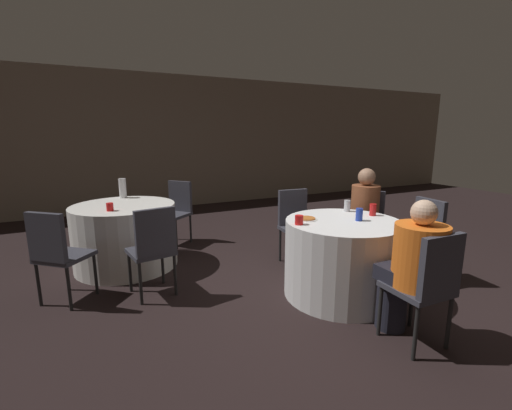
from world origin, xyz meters
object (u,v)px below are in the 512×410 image
chair_near_north (296,219)px  person_floral_shirt (363,219)px  chair_near_east (422,233)px  bottle_far (123,188)px  chair_far_south (153,244)px  table_far (126,236)px  pizza_plate_near (306,219)px  chair_far_southwest (56,249)px  soda_can_silver (347,206)px  chair_near_northeast (366,221)px  soda_can_red (373,210)px  soda_can_blue (359,215)px  chair_near_south (428,280)px  chair_far_northeast (177,206)px  person_orange_shirt (411,267)px  table_near (342,258)px

chair_near_north → person_floral_shirt: bearing=143.5°
chair_near_east → bottle_far: size_ratio=3.57×
chair_far_south → bottle_far: bottle_far is taller
table_far → chair_near_north: (1.91, -0.78, 0.17)m
person_floral_shirt → pizza_plate_near: 1.01m
chair_far_southwest → pizza_plate_near: bearing=21.5°
soda_can_silver → chair_near_northeast: bearing=24.7°
chair_far_south → soda_can_red: 2.21m
pizza_plate_near → soda_can_blue: soda_can_blue is taller
soda_can_silver → soda_can_red: bearing=-68.2°
chair_near_south → bottle_far: (-1.75, 3.20, 0.34)m
chair_far_northeast → person_floral_shirt: bearing=-177.6°
table_far → person_floral_shirt: (2.50, -1.30, 0.22)m
chair_near_north → chair_far_south: (-1.74, -0.21, 0.00)m
chair_far_southwest → person_orange_shirt: 3.05m
chair_near_northeast → chair_far_southwest: bearing=48.5°
table_near → chair_far_northeast: chair_far_northeast is taller
person_floral_shirt → person_orange_shirt: bearing=117.2°
chair_far_southwest → chair_near_north: bearing=40.6°
chair_near_south → person_orange_shirt: (0.01, 0.16, 0.04)m
chair_near_east → chair_far_northeast: 3.22m
chair_far_south → person_floral_shirt: size_ratio=0.76×
chair_far_south → person_floral_shirt: (2.34, -0.31, 0.06)m
pizza_plate_near → soda_can_silver: bearing=9.8°
chair_near_south → chair_far_northeast: size_ratio=1.00×
chair_near_east → chair_near_north: (-0.88, 1.09, 0.00)m
bottle_far → table_near: bearing=-51.4°
chair_near_north → person_orange_shirt: 1.79m
chair_near_south → pizza_plate_near: (-0.26, 1.18, 0.22)m
table_far → chair_far_southwest: bearing=-131.0°
chair_near_east → soda_can_red: size_ratio=7.41×
chair_far_south → chair_far_southwest: bearing=154.7°
soda_can_red → bottle_far: (-2.19, 2.19, 0.07)m
chair_far_south → chair_far_northeast: bearing=59.9°
chair_far_southwest → chair_far_northeast: (1.44, 1.40, 0.00)m
chair_near_north → chair_far_south: same height
bottle_far → table_far: bearing=-95.7°
pizza_plate_near → soda_can_red: 0.72m
chair_near_south → soda_can_red: 1.14m
chair_near_north → person_floral_shirt: size_ratio=0.76×
chair_near_east → chair_far_southwest: 3.63m
chair_far_south → soda_can_silver: size_ratio=7.41×
table_far → chair_far_southwest: chair_far_southwest is taller
chair_near_north → soda_can_silver: 0.75m
chair_far_northeast → person_orange_shirt: (1.02, -3.20, 0.04)m
chair_near_south → pizza_plate_near: size_ratio=4.22×
chair_far_southwest → person_orange_shirt: (2.46, -1.80, 0.04)m
chair_far_southwest → bottle_far: (0.71, 1.24, 0.34)m
soda_can_silver → soda_can_blue: 0.40m
table_near → chair_far_south: (-1.67, 0.75, 0.17)m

